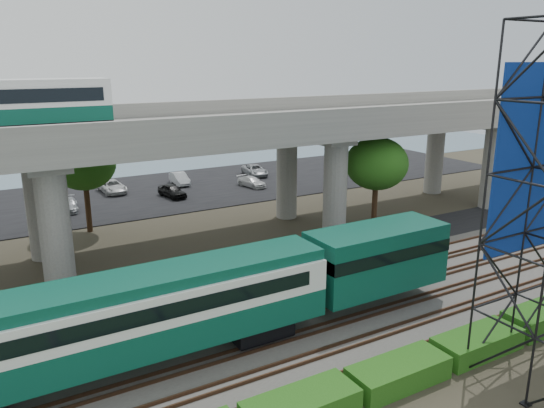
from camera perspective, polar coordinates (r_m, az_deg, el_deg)
ground at (r=27.00m, az=5.31°, el=-14.85°), size 140.00×140.00×0.00m
ballast_bed at (r=28.38m, az=2.93°, el=-12.96°), size 90.00×12.00×0.20m
service_road at (r=35.14m, az=-4.69°, el=-7.33°), size 90.00×5.00×0.08m
parking_lot at (r=56.29m, az=-15.08°, el=0.89°), size 90.00×18.00×0.08m
harbor_water at (r=77.33m, az=-19.45°, el=4.35°), size 140.00×40.00×0.03m
rail_tracks at (r=28.30m, az=2.93°, el=-12.64°), size 90.00×9.52×0.16m
commuter_train at (r=24.45m, az=-10.79°, el=-10.81°), size 29.30×3.06×4.30m
overpass at (r=37.58m, az=-9.80°, el=6.95°), size 80.00×12.00×12.40m
hedge_strip at (r=24.47m, az=13.47°, el=-17.17°), size 34.60×1.80×1.20m
trees at (r=37.08m, az=-15.23°, el=2.36°), size 40.94×16.94×7.69m
parked_cars at (r=56.32m, az=-13.65°, el=1.69°), size 34.70×9.40×1.30m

